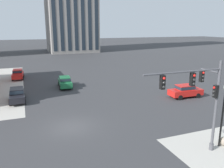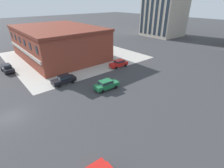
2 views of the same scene
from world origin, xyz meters
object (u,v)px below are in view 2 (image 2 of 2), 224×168
object	(u,v)px
car_main_northbound_far	(106,84)
car_main_mid	(7,68)
car_cross_far	(119,63)
car_cross_westbound	(64,79)

from	to	relation	value
car_main_northbound_far	car_main_mid	world-z (taller)	same
car_main_mid	car_cross_far	world-z (taller)	same
car_main_mid	car_cross_far	bearing A→B (deg)	57.07
car_main_mid	car_main_northbound_far	bearing A→B (deg)	29.76
car_cross_far	car_main_mid	bearing A→B (deg)	-122.93
car_cross_westbound	car_main_mid	xyz separation A→B (m)	(-13.37, -6.80, 0.00)
car_cross_westbound	car_main_mid	world-z (taller)	same
car_main_northbound_far	car_cross_far	distance (m)	11.35
car_main_mid	car_cross_far	xyz separation A→B (m)	(13.35, 20.61, 0.00)
car_main_northbound_far	car_cross_westbound	world-z (taller)	same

